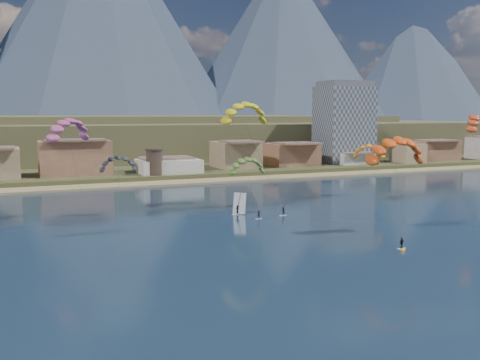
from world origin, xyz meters
The scene contains 17 objects.
ground centered at (0.00, 0.00, 0.00)m, with size 2400.00×2400.00×0.00m, color #0E1F32.
beach centered at (0.00, 106.00, 0.25)m, with size 2200.00×12.00×0.90m.
land centered at (0.00, 560.00, 0.00)m, with size 2200.00×900.00×4.00m.
foothills centered at (22.39, 232.47, 9.08)m, with size 940.00×210.00×18.00m.
mountain_ridge centered at (-14.60, 823.65, 150.31)m, with size 2060.00×480.00×400.00m.
town centered at (-40.00, 122.00, 8.00)m, with size 400.00×24.00×12.00m.
apartment_tower centered at (85.00, 128.00, 17.82)m, with size 20.00×16.00×32.00m.
watchtower centered at (5.00, 114.00, 6.37)m, with size 5.82×5.82×8.60m.
kitesurfer_yellow centered at (12.53, 58.98, 22.28)m, with size 12.26×16.06×26.26m.
kitesurfer_orange centered at (25.55, 22.34, 15.84)m, with size 11.85×12.01×19.46m.
kitesurfer_green centered at (12.38, 57.17, 10.32)m, with size 9.03×14.45×15.29m.
distant_kite_pink centered at (-26.10, 55.93, 19.11)m, with size 10.35×9.70×22.21m.
distant_kite_dark centered at (-16.28, 58.14, 11.78)m, with size 8.36×6.02×14.89m.
distant_kite_orange centered at (49.01, 62.05, 12.37)m, with size 8.56×8.11×15.54m.
distant_kite_red centered at (67.96, 46.84, 19.78)m, with size 9.52×9.49×22.71m.
windsurfer centered at (7.83, 51.50, 1.46)m, with size 2.68×2.94×4.59m.
buoy centered at (19.55, 12.36, 0.13)m, with size 0.74×0.74×0.74m.
Camera 1 is at (-36.35, -54.43, 21.59)m, focal length 40.63 mm.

